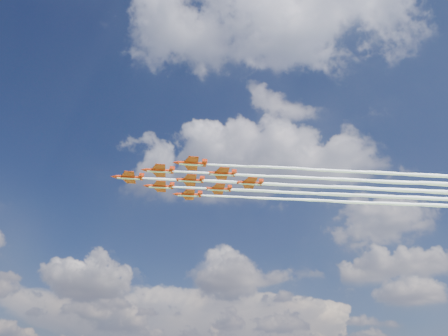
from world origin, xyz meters
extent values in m
cylinder|color=red|center=(-15.78, -9.95, 77.91)|extent=(8.33, 3.88, 1.16)
cone|color=red|center=(-20.74, -11.69, 77.91)|extent=(2.37, 1.79, 1.16)
cone|color=red|center=(-11.11, -8.31, 77.91)|extent=(1.84, 1.52, 1.05)
ellipsoid|color=black|center=(-17.77, -10.65, 78.39)|extent=(2.38, 1.63, 0.75)
cube|color=red|center=(-15.28, -9.77, 77.86)|extent=(6.39, 10.25, 0.15)
cube|color=red|center=(-11.81, -8.55, 77.91)|extent=(2.65, 4.06, 0.13)
cube|color=red|center=(-11.61, -8.48, 78.86)|extent=(1.64, 0.70, 1.89)
cube|color=silver|center=(-15.78, -9.95, 77.39)|extent=(7.76, 3.51, 0.13)
cylinder|color=red|center=(-3.59, -12.44, 77.91)|extent=(8.33, 3.88, 1.16)
cone|color=red|center=(-8.55, -14.18, 77.91)|extent=(2.37, 1.79, 1.16)
cone|color=red|center=(1.08, -10.80, 77.91)|extent=(1.84, 1.52, 1.05)
ellipsoid|color=black|center=(-5.58, -13.14, 78.39)|extent=(2.38, 1.63, 0.75)
cube|color=red|center=(-3.09, -12.27, 77.86)|extent=(6.39, 10.25, 0.15)
cube|color=red|center=(0.38, -11.04, 77.91)|extent=(2.65, 4.06, 0.13)
cube|color=red|center=(0.58, -10.98, 78.86)|extent=(1.64, 0.70, 1.89)
cube|color=silver|center=(-3.59, -12.44, 77.39)|extent=(7.76, 3.51, 0.13)
cylinder|color=red|center=(-7.82, -0.38, 77.91)|extent=(8.33, 3.88, 1.16)
cone|color=red|center=(-12.79, -2.13, 77.91)|extent=(2.37, 1.79, 1.16)
cone|color=red|center=(-3.16, 1.25, 77.91)|extent=(1.84, 1.52, 1.05)
ellipsoid|color=black|center=(-9.81, -1.08, 78.39)|extent=(2.38, 1.63, 0.75)
cube|color=red|center=(-7.33, -0.21, 77.86)|extent=(6.39, 10.25, 0.15)
cube|color=red|center=(-3.85, 1.01, 77.91)|extent=(2.65, 4.06, 0.13)
cube|color=red|center=(-3.65, 1.08, 78.86)|extent=(1.64, 0.70, 1.89)
cube|color=silver|center=(-7.82, -0.38, 77.39)|extent=(7.76, 3.51, 0.13)
cylinder|color=red|center=(8.60, -14.93, 77.91)|extent=(8.33, 3.88, 1.16)
cone|color=red|center=(3.63, -16.67, 77.91)|extent=(2.37, 1.79, 1.16)
cone|color=red|center=(13.27, -13.29, 77.91)|extent=(1.84, 1.52, 1.05)
ellipsoid|color=black|center=(6.61, -15.63, 78.39)|extent=(2.38, 1.63, 0.75)
cube|color=red|center=(9.10, -14.76, 77.86)|extent=(6.39, 10.25, 0.15)
cube|color=red|center=(12.57, -13.54, 77.91)|extent=(2.65, 4.06, 0.13)
cube|color=red|center=(12.77, -13.47, 78.86)|extent=(1.64, 0.70, 1.89)
cube|color=silver|center=(8.60, -14.93, 77.39)|extent=(7.76, 3.51, 0.13)
cylinder|color=red|center=(4.37, -2.87, 77.91)|extent=(8.33, 3.88, 1.16)
cone|color=red|center=(-0.60, -4.62, 77.91)|extent=(2.37, 1.79, 1.16)
cone|color=red|center=(9.03, -1.24, 77.91)|extent=(1.84, 1.52, 1.05)
ellipsoid|color=black|center=(2.38, -3.57, 78.39)|extent=(2.38, 1.63, 0.75)
cube|color=red|center=(4.86, -2.70, 77.86)|extent=(6.39, 10.25, 0.15)
cube|color=red|center=(8.34, -1.48, 77.91)|extent=(2.65, 4.06, 0.13)
cube|color=red|center=(8.54, -1.41, 78.86)|extent=(1.64, 0.70, 1.89)
cube|color=silver|center=(4.37, -2.87, 77.39)|extent=(7.76, 3.51, 0.13)
cylinder|color=red|center=(0.13, 9.18, 77.91)|extent=(8.33, 3.88, 1.16)
cone|color=red|center=(-4.83, 7.44, 77.91)|extent=(2.37, 1.79, 1.16)
cone|color=red|center=(4.80, 10.82, 77.91)|extent=(1.84, 1.52, 1.05)
ellipsoid|color=black|center=(-1.85, 8.48, 78.39)|extent=(2.38, 1.63, 0.75)
cube|color=red|center=(0.63, 9.35, 77.86)|extent=(6.39, 10.25, 0.15)
cube|color=red|center=(4.11, 10.57, 77.91)|extent=(2.65, 4.06, 0.13)
cube|color=red|center=(4.30, 10.64, 78.86)|extent=(1.64, 0.70, 1.89)
cube|color=silver|center=(0.13, 9.18, 77.39)|extent=(7.76, 3.51, 0.13)
cylinder|color=red|center=(16.56, -5.37, 77.91)|extent=(8.33, 3.88, 1.16)
cone|color=red|center=(11.59, -7.11, 77.91)|extent=(2.37, 1.79, 1.16)
cone|color=red|center=(21.22, -3.73, 77.91)|extent=(1.84, 1.52, 1.05)
ellipsoid|color=black|center=(14.57, -6.06, 78.39)|extent=(2.38, 1.63, 0.75)
cube|color=red|center=(17.05, -5.19, 77.86)|extent=(6.39, 10.25, 0.15)
cube|color=red|center=(20.53, -3.97, 77.91)|extent=(2.65, 4.06, 0.13)
cube|color=red|center=(20.73, -3.90, 78.86)|extent=(1.64, 0.70, 1.89)
cube|color=silver|center=(16.56, -5.37, 77.39)|extent=(7.76, 3.51, 0.13)
cylinder|color=red|center=(12.32, 6.69, 77.91)|extent=(8.33, 3.88, 1.16)
cone|color=red|center=(7.36, 4.95, 77.91)|extent=(2.37, 1.79, 1.16)
cone|color=red|center=(16.99, 8.33, 77.91)|extent=(1.84, 1.52, 1.05)
ellipsoid|color=black|center=(10.34, 5.99, 78.39)|extent=(2.38, 1.63, 0.75)
cube|color=red|center=(12.82, 6.86, 77.86)|extent=(6.39, 10.25, 0.15)
cube|color=red|center=(16.29, 8.08, 77.91)|extent=(2.65, 4.06, 0.13)
cube|color=red|center=(16.49, 8.15, 78.86)|extent=(1.64, 0.70, 1.89)
cube|color=silver|center=(12.32, 6.69, 77.39)|extent=(7.76, 3.51, 0.13)
cylinder|color=red|center=(24.51, 4.20, 77.91)|extent=(8.33, 3.88, 1.16)
cone|color=red|center=(19.55, 2.46, 77.91)|extent=(2.37, 1.79, 1.16)
cone|color=red|center=(29.18, 5.84, 77.91)|extent=(1.84, 1.52, 1.05)
ellipsoid|color=black|center=(22.53, 3.50, 78.39)|extent=(2.38, 1.63, 0.75)
cube|color=red|center=(25.01, 4.37, 77.86)|extent=(6.39, 10.25, 0.15)
cube|color=red|center=(28.48, 5.59, 77.91)|extent=(2.65, 4.06, 0.13)
cube|color=red|center=(28.68, 5.66, 78.86)|extent=(1.64, 0.70, 1.89)
cube|color=silver|center=(24.51, 4.20, 77.39)|extent=(7.76, 3.51, 0.13)
camera|label=1|loc=(47.80, -135.57, 10.82)|focal=35.00mm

